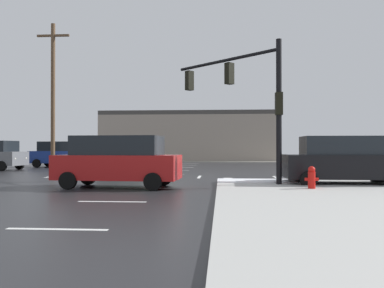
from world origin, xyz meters
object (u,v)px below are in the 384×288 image
object	(u,v)px
traffic_signal_mast	(246,90)
suv_blue	(62,154)
suv_red	(118,160)
utility_pole_far	(53,94)
fire_hydrant	(312,177)
suv_black	(345,160)
sedan_green	(132,160)

from	to	relation	value
traffic_signal_mast	suv_blue	size ratio (longest dim) A/B	1.18
suv_blue	suv_red	world-z (taller)	same
suv_red	utility_pole_far	bearing A→B (deg)	-52.42
fire_hydrant	suv_black	size ratio (longest dim) A/B	0.16
fire_hydrant	suv_red	bearing A→B (deg)	171.39
traffic_signal_mast	fire_hydrant	xyz separation A→B (m)	(2.13, -2.87, -3.51)
fire_hydrant	suv_blue	size ratio (longest dim) A/B	0.16
suv_black	sedan_green	bearing A→B (deg)	150.68
fire_hydrant	sedan_green	world-z (taller)	sedan_green
fire_hydrant	suv_blue	bearing A→B (deg)	133.03
traffic_signal_mast	suv_blue	distance (m)	19.86
suv_red	fire_hydrant	bearing A→B (deg)	175.23
fire_hydrant	suv_blue	distance (m)	23.19
suv_black	suv_blue	bearing A→B (deg)	141.13
fire_hydrant	utility_pole_far	bearing A→B (deg)	140.60
fire_hydrant	suv_black	xyz separation A→B (m)	(1.81, 2.24, 0.55)
traffic_signal_mast	utility_pole_far	bearing A→B (deg)	7.19
sedan_green	utility_pole_far	bearing A→B (deg)	146.29
suv_blue	suv_red	bearing A→B (deg)	-59.75
fire_hydrant	suv_red	world-z (taller)	suv_red
traffic_signal_mast	fire_hydrant	world-z (taller)	traffic_signal_mast
sedan_green	utility_pole_far	world-z (taller)	utility_pole_far
traffic_signal_mast	sedan_green	distance (m)	8.69
suv_black	utility_pole_far	size ratio (longest dim) A/B	0.49
fire_hydrant	sedan_green	bearing A→B (deg)	135.49
suv_black	suv_blue	distance (m)	22.96
utility_pole_far	suv_blue	bearing A→B (deg)	105.11
suv_black	suv_blue	size ratio (longest dim) A/B	1.00
traffic_signal_mast	suv_black	size ratio (longest dim) A/B	1.19
suv_black	utility_pole_far	distance (m)	19.34
sedan_green	suv_blue	bearing A→B (deg)	128.06
suv_black	sedan_green	distance (m)	11.68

